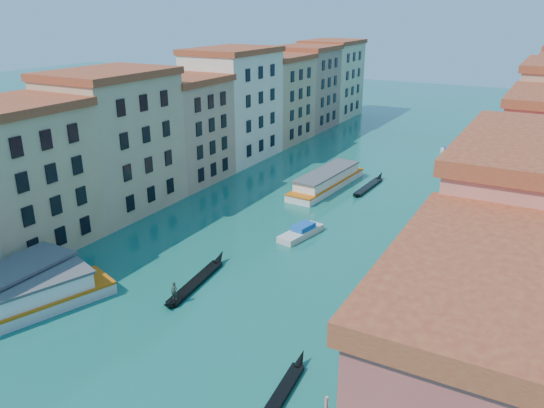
{
  "coord_description": "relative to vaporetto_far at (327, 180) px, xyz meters",
  "views": [
    {
      "loc": [
        29.35,
        -14.6,
        28.0
      ],
      "look_at": [
        -0.3,
        39.47,
        5.04
      ],
      "focal_mm": 35.0,
      "sensor_mm": 36.0,
      "label": 1
    }
  ],
  "objects": [
    {
      "name": "motorboat_far",
      "position": [
        14.11,
        29.6,
        -0.66
      ],
      "size": [
        5.49,
        8.29,
        1.65
      ],
      "rotation": [
        0.0,
        0.0,
        0.41
      ],
      "color": "silver",
      "rests_on": "ground"
    },
    {
      "name": "motorboat_mid",
      "position": [
        4.89,
        -19.78,
        -0.72
      ],
      "size": [
        3.62,
        7.54,
        1.5
      ],
      "rotation": [
        0.0,
        0.0,
        -0.19
      ],
      "color": "beige",
      "rests_on": "ground"
    },
    {
      "name": "gondola_fore",
      "position": [
        0.56,
        -36.86,
        -0.86
      ],
      "size": [
        2.51,
        13.18,
        2.63
      ],
      "rotation": [
        0.0,
        0.0,
        0.12
      ],
      "color": "black",
      "rests_on": "ground"
    },
    {
      "name": "quay",
      "position": [
        24.62,
        2.48,
        -0.8
      ],
      "size": [
        4.0,
        140.0,
        1.0
      ],
      "primitive_type": "cube",
      "color": "#9D947F",
      "rests_on": "ground"
    },
    {
      "name": "left_bank_palazzos",
      "position": [
        -23.38,
        2.15,
        8.4
      ],
      "size": [
        12.8,
        128.4,
        21.0
      ],
      "color": "#C3B186",
      "rests_on": "ground"
    },
    {
      "name": "mooring_poles_right",
      "position": [
        21.72,
        -33.72,
        -0.0
      ],
      "size": [
        1.44,
        54.24,
        3.2
      ],
      "color": "brown",
      "rests_on": "ground"
    },
    {
      "name": "restaurant_awnings",
      "position": [
        24.81,
        -39.52,
        1.68
      ],
      "size": [
        3.2,
        44.55,
        3.12
      ],
      "color": "maroon",
      "rests_on": "ground"
    },
    {
      "name": "gondola_right",
      "position": [
        16.86,
        -48.73,
        -0.88
      ],
      "size": [
        1.87,
        11.26,
        2.24
      ],
      "rotation": [
        0.0,
        0.0,
        0.09
      ],
      "color": "black",
      "rests_on": "ground"
    },
    {
      "name": "vaporetto_far",
      "position": [
        0.0,
        0.0,
        0.0
      ],
      "size": [
        5.86,
        19.75,
        2.9
      ],
      "rotation": [
        0.0,
        0.0,
        -0.07
      ],
      "color": "white",
      "rests_on": "ground"
    },
    {
      "name": "gondola_far",
      "position": [
        6.16,
        3.2,
        -0.93
      ],
      "size": [
        1.63,
        13.03,
        1.85
      ],
      "rotation": [
        0.0,
        0.0,
        -0.04
      ],
      "color": "black",
      "rests_on": "ground"
    }
  ]
}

